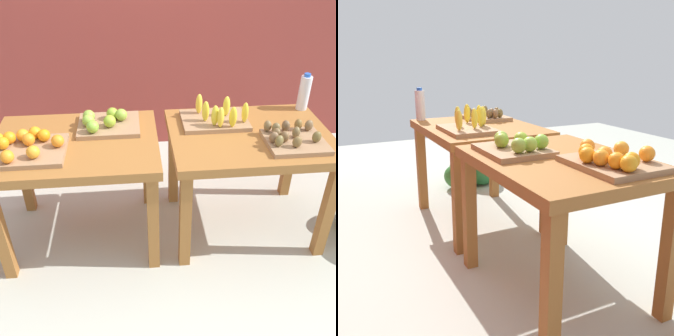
% 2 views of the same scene
% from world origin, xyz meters
% --- Properties ---
extents(ground_plane, '(8.00, 8.00, 0.00)m').
position_xyz_m(ground_plane, '(0.00, 0.00, 0.00)').
color(ground_plane, '#B9BDAF').
extents(display_table_left, '(1.04, 0.80, 0.77)m').
position_xyz_m(display_table_left, '(-0.56, 0.00, 0.66)').
color(display_table_left, '#98602C').
rests_on(display_table_left, ground_plane).
extents(display_table_right, '(1.04, 0.80, 0.77)m').
position_xyz_m(display_table_right, '(0.56, 0.00, 0.66)').
color(display_table_right, '#98602C').
rests_on(display_table_right, ground_plane).
extents(orange_bin, '(0.44, 0.36, 0.11)m').
position_xyz_m(orange_bin, '(-0.83, -0.10, 0.81)').
color(orange_bin, '#9D7652').
rests_on(orange_bin, display_table_left).
extents(apple_bin, '(0.40, 0.35, 0.11)m').
position_xyz_m(apple_bin, '(-0.37, 0.17, 0.81)').
color(apple_bin, '#9D7652').
rests_on(apple_bin, display_table_left).
extents(banana_crate, '(0.44, 0.32, 0.17)m').
position_xyz_m(banana_crate, '(0.37, 0.15, 0.82)').
color(banana_crate, '#9D7652').
rests_on(banana_crate, display_table_right).
extents(kiwi_bin, '(0.36, 0.32, 0.10)m').
position_xyz_m(kiwi_bin, '(0.78, -0.15, 0.81)').
color(kiwi_bin, '#9D7652').
rests_on(kiwi_bin, display_table_right).
extents(water_bottle, '(0.08, 0.08, 0.26)m').
position_xyz_m(water_bottle, '(1.02, 0.32, 0.90)').
color(water_bottle, silver).
rests_on(water_bottle, display_table_right).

